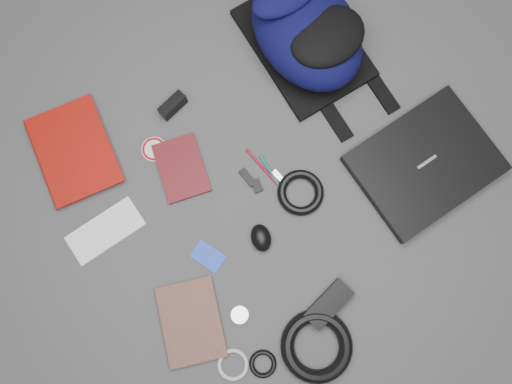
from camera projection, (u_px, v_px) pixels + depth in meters
ground at (256, 193)px, 1.45m from camera, size 4.00×4.00×0.00m
backpack at (306, 30)px, 1.43m from camera, size 0.36×0.48×0.18m
laptop at (425, 163)px, 1.44m from camera, size 0.41×0.33×0.04m
textbook_red at (40, 166)px, 1.44m from camera, size 0.28×0.33×0.03m
comic_book at (162, 329)px, 1.37m from camera, size 0.24×0.27×0.02m
envelope at (105, 231)px, 1.43m from camera, size 0.22×0.12×0.00m
dvd_case at (182, 168)px, 1.45m from camera, size 0.19×0.22×0.01m
compact_camera at (173, 106)px, 1.47m from camera, size 0.09×0.04×0.05m
sticker_disc at (154, 149)px, 1.47m from camera, size 0.07×0.07×0.00m
pen_teal at (274, 177)px, 1.45m from camera, size 0.03×0.15×0.01m
pen_red at (261, 166)px, 1.46m from camera, size 0.01×0.14×0.01m
id_badge at (208, 256)px, 1.41m from camera, size 0.08×0.10×0.00m
usb_black at (248, 177)px, 1.45m from camera, size 0.02×0.06×0.01m
usb_silver at (278, 176)px, 1.45m from camera, size 0.02×0.04×0.01m
key_fob at (257, 186)px, 1.45m from camera, size 0.03×0.04×0.01m
mouse at (261, 238)px, 1.40m from camera, size 0.08×0.10×0.04m
headphone_left at (200, 311)px, 1.39m from camera, size 0.07×0.07×0.01m
headphone_right at (240, 315)px, 1.38m from camera, size 0.06×0.06×0.01m
cable_coil at (301, 193)px, 1.43m from camera, size 0.18×0.18×0.03m
power_brick at (328, 304)px, 1.38m from camera, size 0.15×0.07×0.04m
power_cord_coil at (317, 346)px, 1.36m from camera, size 0.21×0.21×0.04m
earbud_coil at (263, 364)px, 1.36m from camera, size 0.10×0.10×0.01m
white_cable_coil at (233, 365)px, 1.36m from camera, size 0.11×0.11×0.01m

